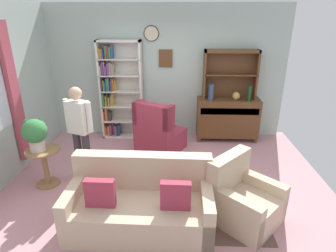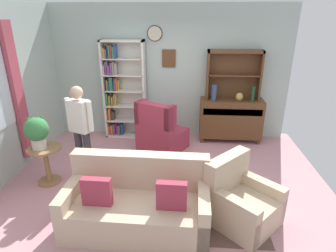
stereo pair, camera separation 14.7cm
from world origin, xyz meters
name	(u,v)px [view 1 (the left image)]	position (x,y,z in m)	size (l,w,h in m)	color
ground_plane	(161,185)	(0.00, 0.00, -0.01)	(5.40, 4.60, 0.02)	#C68C93
wall_back	(167,73)	(0.00, 2.13, 1.41)	(5.00, 0.09, 2.80)	#ADC1B7
area_rug	(173,196)	(0.20, -0.30, 0.00)	(2.55, 1.94, 0.01)	brown
bookshelf	(118,90)	(-1.05, 1.94, 1.06)	(0.90, 0.30, 2.10)	silver
sideboard	(227,117)	(1.31, 1.86, 0.51)	(1.30, 0.45, 0.92)	brown
sideboard_hutch	(231,67)	(1.31, 1.97, 1.56)	(1.10, 0.26, 1.00)	brown
vase_tall	(211,92)	(0.92, 1.78, 1.08)	(0.11, 0.11, 0.33)	#33476B
vase_round	(236,96)	(1.44, 1.79, 1.01)	(0.15, 0.15, 0.17)	tan
bottle_wine	(249,93)	(1.70, 1.77, 1.08)	(0.07, 0.07, 0.31)	#194223
couch_floral	(141,205)	(-0.20, -0.94, 0.31)	(1.81, 0.88, 0.90)	#C6AD8E
armchair_floral	(243,201)	(1.13, -0.77, 0.29)	(1.08, 1.08, 0.88)	#C6AD8E
wingback_chair	(158,134)	(-0.13, 1.20, 0.38)	(1.07, 1.07, 1.05)	#A33347
plant_stand	(45,163)	(-1.84, -0.06, 0.39)	(0.52, 0.52, 0.63)	#997047
potted_plant_large	(35,132)	(-1.89, -0.08, 0.92)	(0.37, 0.37, 0.51)	beige
person_reading	(80,127)	(-1.31, 0.20, 0.91)	(0.51, 0.31, 1.56)	#38333D
coffee_table	(149,170)	(-0.18, -0.13, 0.35)	(0.80, 0.50, 0.42)	brown
book_stack	(157,161)	(-0.06, -0.08, 0.47)	(0.23, 0.17, 0.10)	#3F3833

